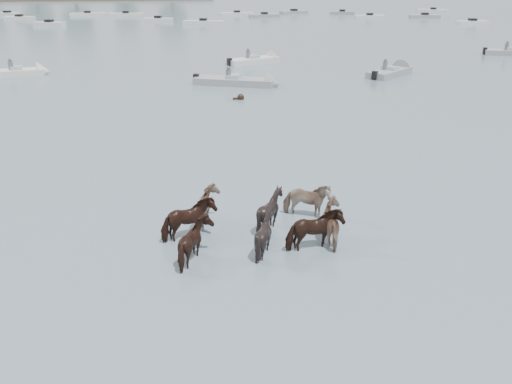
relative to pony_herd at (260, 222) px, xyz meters
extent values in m
plane|color=slate|center=(-0.40, 0.63, -0.53)|extent=(400.00, 400.00, 0.00)
imported|color=black|center=(-2.13, 0.31, 0.03)|extent=(1.83, 1.41, 1.41)
imported|color=#7F6756|center=(-1.46, 1.19, -0.01)|extent=(1.38, 1.53, 1.34)
imported|color=black|center=(0.44, 0.69, 0.01)|extent=(1.41, 1.30, 1.37)
imported|color=#7B6654|center=(1.76, 1.33, -0.01)|extent=(1.73, 1.18, 1.34)
imported|color=black|center=(-1.95, -1.12, -0.01)|extent=(1.17, 1.35, 1.33)
imported|color=black|center=(-0.01, -0.87, -0.02)|extent=(1.53, 1.47, 1.32)
imported|color=black|center=(1.44, -0.94, 0.02)|extent=(1.78, 1.11, 1.40)
imported|color=#9F856C|center=(2.23, -0.48, 0.00)|extent=(1.57, 1.68, 1.35)
sphere|color=black|center=(1.83, 18.95, -0.41)|extent=(0.44, 0.44, 0.44)
cube|color=black|center=(1.58, 18.95, -0.51)|extent=(0.50, 0.22, 0.18)
cube|color=silver|center=(-14.07, 29.63, -0.33)|extent=(4.06, 2.30, 0.55)
cone|color=silver|center=(-12.19, 29.99, -0.33)|extent=(1.19, 1.74, 1.60)
cube|color=#99ADB7|center=(-14.07, 29.63, 0.02)|extent=(1.00, 1.25, 0.35)
cylinder|color=#595966|center=(-14.47, 29.63, 0.22)|extent=(0.36, 0.36, 0.70)
sphere|color=#595966|center=(-14.47, 29.63, 0.67)|extent=(0.24, 0.24, 0.24)
cube|color=gray|center=(1.96, 23.57, -0.33)|extent=(5.84, 3.60, 0.55)
cone|color=gray|center=(4.57, 22.51, -0.33)|extent=(1.43, 1.82, 1.60)
cube|color=#99ADB7|center=(1.96, 23.57, 0.02)|extent=(1.16, 1.34, 0.35)
cube|color=black|center=(-0.66, 24.63, -0.18)|extent=(0.46, 0.46, 0.60)
cylinder|color=#595966|center=(1.56, 23.57, 0.22)|extent=(0.36, 0.36, 0.70)
sphere|color=#595966|center=(1.56, 23.57, 0.67)|extent=(0.24, 0.24, 0.24)
cube|color=silver|center=(4.61, 32.62, -0.33)|extent=(4.91, 3.43, 0.55)
cone|color=silver|center=(6.73, 33.60, -0.33)|extent=(1.49, 1.83, 1.60)
cube|color=#99ADB7|center=(4.61, 32.62, 0.02)|extent=(1.20, 1.35, 0.35)
cube|color=black|center=(2.49, 31.63, -0.18)|extent=(0.47, 0.47, 0.60)
cylinder|color=#595966|center=(4.21, 32.62, 0.22)|extent=(0.36, 0.36, 0.70)
sphere|color=#595966|center=(4.21, 32.62, 0.67)|extent=(0.24, 0.24, 0.24)
cube|color=gray|center=(14.10, 25.24, -0.33)|extent=(4.47, 4.11, 0.55)
cone|color=gray|center=(15.82, 26.68, -0.33)|extent=(1.72, 1.80, 1.60)
cube|color=#99ADB7|center=(14.10, 25.24, 0.02)|extent=(1.33, 1.37, 0.35)
cube|color=black|center=(12.38, 23.80, -0.18)|extent=(0.49, 0.49, 0.60)
cylinder|color=#595966|center=(13.70, 25.24, 0.22)|extent=(0.36, 0.36, 0.70)
sphere|color=#595966|center=(13.70, 25.24, 0.67)|extent=(0.24, 0.24, 0.24)
cube|color=gray|center=(29.52, 33.89, -0.33)|extent=(4.80, 2.95, 0.55)
cube|color=#99ADB7|center=(29.52, 33.89, 0.02)|extent=(1.11, 1.32, 0.35)
cube|color=black|center=(27.37, 34.60, -0.18)|extent=(0.44, 0.44, 0.60)
cylinder|color=#595966|center=(29.12, 33.89, 0.22)|extent=(0.36, 0.36, 0.70)
sphere|color=#595966|center=(29.12, 33.89, 0.67)|extent=(0.24, 0.24, 0.24)
cube|color=silver|center=(-30.25, 90.54, -0.31)|extent=(4.47, 3.08, 0.60)
cube|color=black|center=(-30.25, 90.54, 0.07)|extent=(1.32, 1.32, 0.50)
cube|color=silver|center=(-26.13, 81.55, -0.31)|extent=(4.85, 2.25, 0.60)
cube|color=black|center=(-26.13, 81.55, 0.07)|extent=(1.15, 1.15, 0.50)
cube|color=silver|center=(-19.43, 70.55, -0.31)|extent=(4.66, 2.88, 0.60)
cube|color=black|center=(-19.43, 70.55, 0.07)|extent=(1.27, 1.27, 0.50)
cube|color=silver|center=(-16.27, 87.70, -0.31)|extent=(5.94, 1.60, 0.60)
cube|color=black|center=(-16.27, 87.70, 0.07)|extent=(1.02, 1.02, 0.50)
cube|color=silver|center=(-9.63, 86.24, -0.31)|extent=(6.06, 2.41, 0.60)
cube|color=black|center=(-9.63, 86.24, 0.07)|extent=(1.15, 1.15, 0.50)
cube|color=silver|center=(-4.02, 75.06, -0.31)|extent=(4.71, 2.54, 0.60)
cube|color=black|center=(-4.02, 75.06, 0.07)|extent=(1.21, 1.21, 0.50)
cube|color=silver|center=(2.67, 69.40, -0.31)|extent=(6.15, 3.07, 0.60)
cube|color=black|center=(2.67, 69.40, 0.07)|extent=(1.23, 1.23, 0.50)
cube|color=silver|center=(9.53, 84.85, -0.31)|extent=(5.90, 1.92, 0.60)
cube|color=black|center=(9.53, 84.85, 0.07)|extent=(1.07, 1.07, 0.50)
cube|color=gray|center=(13.64, 80.19, -0.31)|extent=(5.32, 2.15, 0.60)
cube|color=black|center=(13.64, 80.19, 0.07)|extent=(1.12, 1.12, 0.50)
cube|color=gray|center=(20.27, 87.10, -0.31)|extent=(5.48, 3.06, 0.60)
cube|color=black|center=(20.27, 87.10, 0.07)|extent=(1.26, 1.26, 0.50)
cube|color=gray|center=(28.56, 84.37, -0.31)|extent=(4.63, 2.87, 0.60)
cube|color=black|center=(28.56, 84.37, 0.07)|extent=(1.28, 1.28, 0.50)
cube|color=silver|center=(30.51, 75.45, -0.31)|extent=(4.93, 2.22, 0.60)
cube|color=black|center=(30.51, 75.45, 0.07)|extent=(1.14, 1.14, 0.50)
cube|color=gray|center=(39.84, 74.80, -0.31)|extent=(5.04, 1.79, 0.60)
cube|color=black|center=(39.84, 74.80, 0.07)|extent=(1.06, 1.06, 0.50)
cube|color=silver|center=(41.89, 63.14, -0.31)|extent=(4.53, 1.60, 0.60)
cube|color=black|center=(41.89, 63.14, 0.07)|extent=(1.02, 1.02, 0.50)
cube|color=silver|center=(47.19, 87.04, -0.31)|extent=(6.05, 3.25, 0.60)
cube|color=black|center=(47.19, 87.04, 0.07)|extent=(1.26, 1.26, 0.50)
camera|label=1|loc=(-2.35, -14.55, 7.06)|focal=38.09mm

